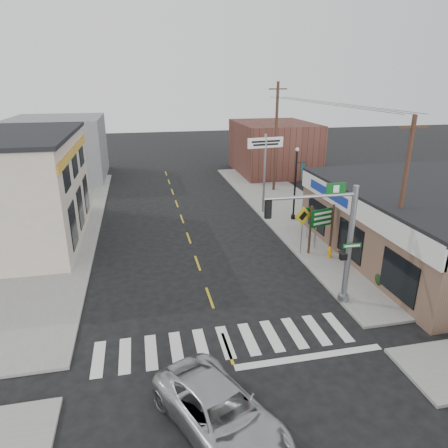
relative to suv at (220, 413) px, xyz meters
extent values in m
plane|color=black|center=(1.08, 3.84, -0.71)|extent=(140.00, 140.00, 0.00)
cube|color=gray|center=(10.08, 16.84, -0.64)|extent=(6.00, 38.00, 0.13)
cube|color=gray|center=(-7.92, 16.84, -0.64)|extent=(6.00, 38.00, 0.13)
cube|color=gold|center=(1.08, 11.84, -0.70)|extent=(0.12, 56.00, 0.01)
cube|color=silver|center=(1.08, 4.24, -0.70)|extent=(11.00, 2.20, 0.01)
cube|color=brown|center=(15.58, 9.84, 1.29)|extent=(12.00, 14.00, 4.00)
cube|color=brown|center=(13.08, 33.84, 2.09)|extent=(8.00, 10.00, 5.60)
cube|color=slate|center=(-9.92, 35.84, 2.49)|extent=(9.00, 10.00, 6.40)
imported|color=#ACAEB1|center=(0.00, 0.00, 0.00)|extent=(4.22, 5.61, 1.42)
cylinder|color=gray|center=(7.28, 6.07, 2.25)|extent=(0.26, 0.26, 5.66)
cylinder|color=gray|center=(5.20, 6.07, 4.70)|extent=(4.15, 0.15, 0.15)
cube|color=black|center=(3.33, 6.07, 4.28)|extent=(0.26, 0.21, 0.85)
cube|color=#0A4B16|center=(7.28, 5.85, 2.34)|extent=(0.90, 0.04, 0.21)
cube|color=#0A4B16|center=(6.34, 6.07, 4.98)|extent=(0.90, 0.05, 0.52)
cube|color=black|center=(7.03, 6.02, 1.73)|extent=(0.30, 0.25, 0.30)
cube|color=#492E21|center=(7.86, 11.54, 0.93)|extent=(0.11, 0.11, 3.01)
cube|color=#492E21|center=(9.26, 11.54, 0.93)|extent=(0.11, 0.11, 3.01)
cube|color=#115332|center=(8.56, 11.48, 1.68)|extent=(1.72, 0.05, 1.07)
cylinder|color=orange|center=(8.83, 10.69, -0.30)|extent=(0.20, 0.20, 0.56)
sphere|color=orange|center=(8.83, 10.69, 0.01)|extent=(0.22, 0.22, 0.22)
cylinder|color=gray|center=(7.38, 11.65, 0.79)|extent=(0.07, 0.07, 2.74)
cube|color=gold|center=(7.38, 11.62, 1.83)|extent=(1.16, 0.03, 1.16)
cylinder|color=black|center=(9.28, 17.70, 2.02)|extent=(0.14, 0.14, 5.19)
sphere|color=silver|center=(9.28, 17.70, 4.67)|extent=(0.28, 0.28, 0.28)
cube|color=#135550|center=(9.83, 17.70, 3.02)|extent=(0.02, 0.55, 1.40)
cylinder|color=gray|center=(7.58, 19.83, 2.48)|extent=(0.18, 0.18, 6.12)
cube|color=silver|center=(7.58, 19.83, 4.89)|extent=(2.88, 0.18, 0.76)
cylinder|color=black|center=(10.90, 8.10, 1.01)|extent=(0.20, 0.20, 3.17)
ellipsoid|color=#1B3E15|center=(10.05, 6.83, -0.15)|extent=(1.14, 1.14, 0.86)
ellipsoid|color=black|center=(12.08, 10.29, -0.15)|extent=(1.13, 1.13, 0.85)
cylinder|color=#4E3C22|center=(10.47, 7.19, 3.66)|extent=(0.22, 0.22, 8.48)
cube|color=#4E3C22|center=(10.47, 7.19, 7.35)|extent=(1.47, 0.09, 0.09)
cylinder|color=#43301B|center=(10.58, 26.06, 4.32)|extent=(0.26, 0.26, 9.79)
cube|color=#43301B|center=(10.58, 26.06, 8.57)|extent=(1.70, 0.11, 0.11)
camera|label=1|loc=(-1.85, -9.10, 9.42)|focal=32.00mm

